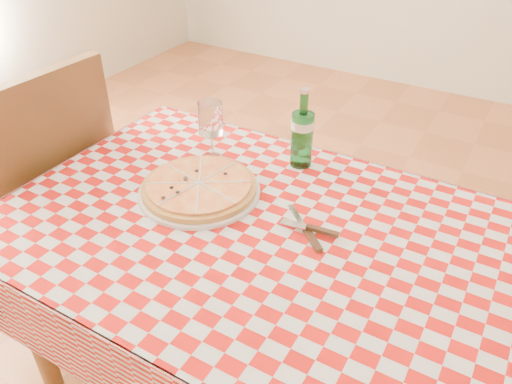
% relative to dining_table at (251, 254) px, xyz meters
% --- Properties ---
extents(dining_table, '(1.20, 0.80, 0.75)m').
position_rel_dining_table_xyz_m(dining_table, '(0.00, 0.00, 0.00)').
color(dining_table, brown).
rests_on(dining_table, ground).
extents(tablecloth, '(1.30, 0.90, 0.01)m').
position_rel_dining_table_xyz_m(tablecloth, '(0.00, 0.00, 0.09)').
color(tablecloth, '#A80E0A').
rests_on(tablecloth, dining_table).
extents(chair_far, '(0.47, 0.47, 1.01)m').
position_rel_dining_table_xyz_m(chair_far, '(-0.84, 0.01, -0.08)').
color(chair_far, brown).
rests_on(chair_far, ground).
extents(pizza_plate, '(0.40, 0.40, 0.04)m').
position_rel_dining_table_xyz_m(pizza_plate, '(-0.20, 0.05, 0.12)').
color(pizza_plate, '#C48941').
rests_on(pizza_plate, tablecloth).
extents(water_bottle, '(0.08, 0.08, 0.24)m').
position_rel_dining_table_xyz_m(water_bottle, '(-0.02, 0.33, 0.22)').
color(water_bottle, '#186026').
rests_on(water_bottle, tablecloth).
extents(wine_glass, '(0.09, 0.09, 0.19)m').
position_rel_dining_table_xyz_m(wine_glass, '(-0.27, 0.22, 0.19)').
color(wine_glass, silver).
rests_on(wine_glass, tablecloth).
extents(cutlery, '(0.25, 0.22, 0.02)m').
position_rel_dining_table_xyz_m(cutlery, '(0.13, 0.05, 0.11)').
color(cutlery, silver).
rests_on(cutlery, tablecloth).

